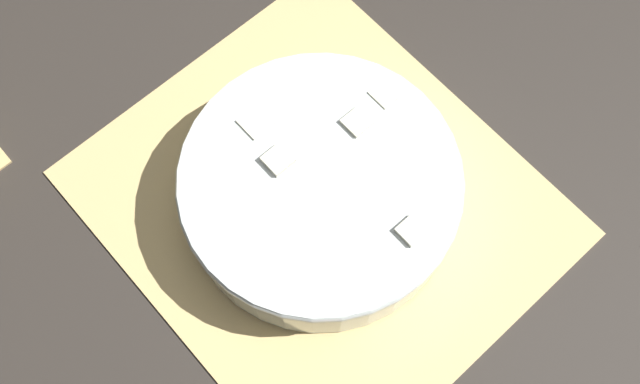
# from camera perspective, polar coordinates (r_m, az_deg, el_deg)

# --- Properties ---
(ground_plane) EXTENTS (6.00, 6.00, 0.00)m
(ground_plane) POSITION_cam_1_polar(r_m,az_deg,el_deg) (0.85, -0.00, -0.87)
(ground_plane) COLOR #2D2823
(bamboo_mat_center) EXTENTS (0.48, 0.42, 0.01)m
(bamboo_mat_center) POSITION_cam_1_polar(r_m,az_deg,el_deg) (0.84, -0.00, -0.80)
(bamboo_mat_center) COLOR #D6B775
(bamboo_mat_center) RESTS_ON ground_plane
(fruit_salad_bowl) EXTENTS (0.30, 0.30, 0.08)m
(fruit_salad_bowl) POSITION_cam_1_polar(r_m,az_deg,el_deg) (0.80, -0.02, 0.38)
(fruit_salad_bowl) COLOR silver
(fruit_salad_bowl) RESTS_ON bamboo_mat_center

